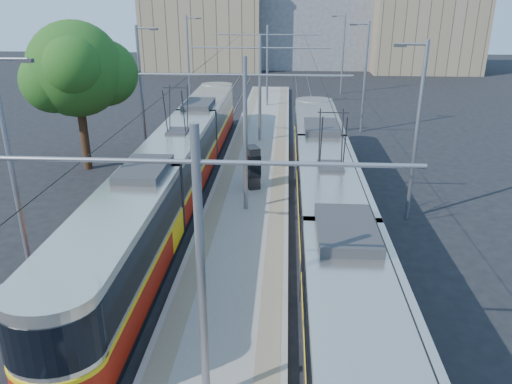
{
  "coord_description": "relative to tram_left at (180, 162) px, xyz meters",
  "views": [
    {
      "loc": [
        1.81,
        -13.53,
        9.63
      ],
      "look_at": [
        0.55,
        6.84,
        1.6
      ],
      "focal_mm": 35.0,
      "sensor_mm": 36.0,
      "label": 1
    }
  ],
  "objects": [
    {
      "name": "catenary",
      "position": [
        3.6,
        3.68,
        2.82
      ],
      "size": [
        9.2,
        70.0,
        7.0
      ],
      "color": "gray",
      "rests_on": "platform"
    },
    {
      "name": "tram_left",
      "position": [
        0.0,
        0.0,
        0.0
      ],
      "size": [
        2.43,
        31.03,
        5.5
      ],
      "color": "black",
      "rests_on": "ground"
    },
    {
      "name": "shelter",
      "position": [
        3.72,
        0.38,
        -0.26
      ],
      "size": [
        0.93,
        1.15,
        2.19
      ],
      "rotation": [
        0.0,
        0.0,
        0.38
      ],
      "color": "black",
      "rests_on": "platform"
    },
    {
      "name": "rails",
      "position": [
        3.6,
        6.52,
        -1.69
      ],
      "size": [
        8.71,
        70.0,
        0.03
      ],
      "color": "gray",
      "rests_on": "ground"
    },
    {
      "name": "tactile_strip_right",
      "position": [
        5.05,
        6.52,
        -1.4
      ],
      "size": [
        0.7,
        50.0,
        0.01
      ],
      "primitive_type": "cube",
      "color": "gray",
      "rests_on": "platform"
    },
    {
      "name": "track_arrow",
      "position": [
        0.0,
        -13.48,
        -1.7
      ],
      "size": [
        1.2,
        5.0,
        0.01
      ],
      "primitive_type": "cube",
      "color": "silver",
      "rests_on": "ground"
    },
    {
      "name": "building_right",
      "position": [
        23.6,
        47.52,
        4.27
      ],
      "size": [
        14.28,
        10.2,
        11.93
      ],
      "color": "gray",
      "rests_on": "ground"
    },
    {
      "name": "platform",
      "position": [
        3.6,
        6.52,
        -1.56
      ],
      "size": [
        4.0,
        50.0,
        0.3
      ],
      "primitive_type": "cube",
      "color": "gray",
      "rests_on": "ground"
    },
    {
      "name": "building_centre",
      "position": [
        9.6,
        53.52,
        6.89
      ],
      "size": [
        18.36,
        14.28,
        17.17
      ],
      "color": "gray",
      "rests_on": "ground"
    },
    {
      "name": "building_left",
      "position": [
        -6.4,
        49.52,
        4.62
      ],
      "size": [
        16.32,
        12.24,
        12.64
      ],
      "color": "gray",
      "rests_on": "ground"
    },
    {
      "name": "tree",
      "position": [
        -6.04,
        3.89,
        4.03
      ],
      "size": [
        5.84,
        5.4,
        8.49
      ],
      "color": "#382314",
      "rests_on": "ground"
    },
    {
      "name": "tactile_strip_left",
      "position": [
        2.15,
        6.52,
        -1.4
      ],
      "size": [
        0.7,
        50.0,
        0.01
      ],
      "primitive_type": "cube",
      "color": "gray",
      "rests_on": "platform"
    },
    {
      "name": "street_lamps",
      "position": [
        3.6,
        10.52,
        2.48
      ],
      "size": [
        15.18,
        38.22,
        8.0
      ],
      "color": "gray",
      "rests_on": "ground"
    },
    {
      "name": "tram_right",
      "position": [
        7.2,
        -5.1,
        0.15
      ],
      "size": [
        2.43,
        29.76,
        5.5
      ],
      "color": "black",
      "rests_on": "ground"
    },
    {
      "name": "ground",
      "position": [
        3.6,
        -10.48,
        -1.71
      ],
      "size": [
        160.0,
        160.0,
        0.0
      ],
      "primitive_type": "plane",
      "color": "black",
      "rests_on": "ground"
    }
  ]
}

